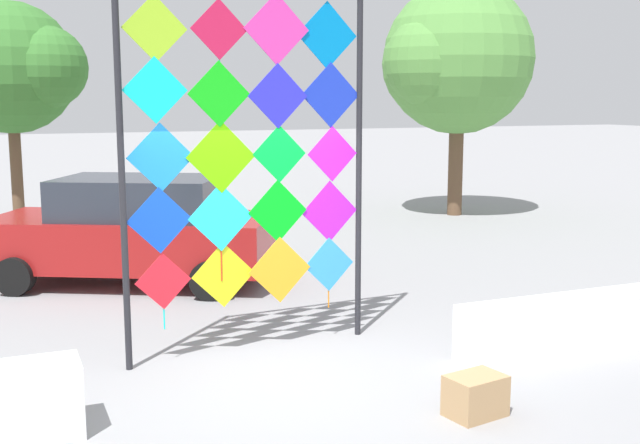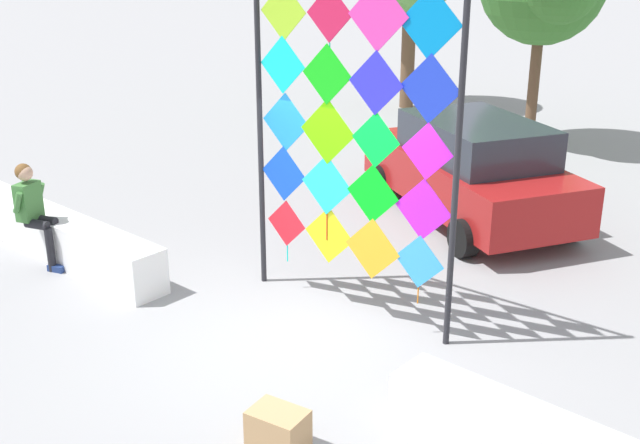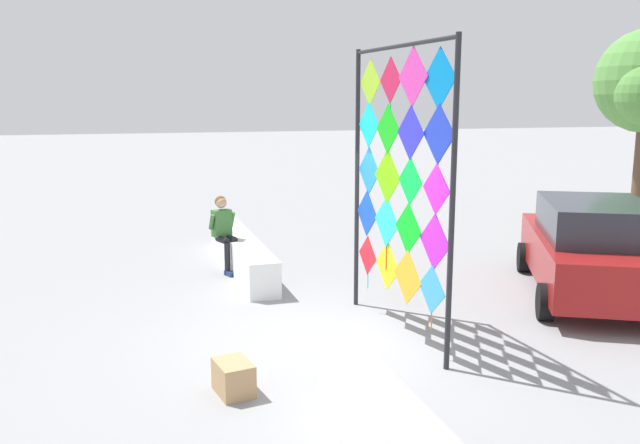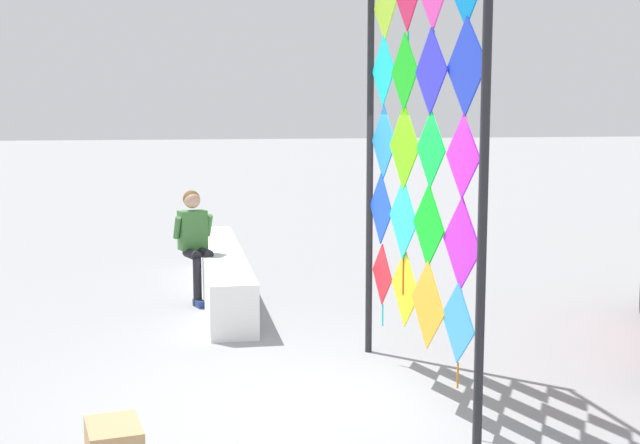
{
  "view_description": "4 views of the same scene",
  "coord_description": "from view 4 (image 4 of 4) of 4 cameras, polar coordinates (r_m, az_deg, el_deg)",
  "views": [
    {
      "loc": [
        -2.55,
        -7.01,
        2.84
      ],
      "look_at": [
        0.54,
        0.33,
        1.57
      ],
      "focal_mm": 43.86,
      "sensor_mm": 36.0,
      "label": 1
    },
    {
      "loc": [
        5.64,
        -5.64,
        4.46
      ],
      "look_at": [
        0.03,
        0.66,
        1.3
      ],
      "focal_mm": 44.3,
      "sensor_mm": 36.0,
      "label": 2
    },
    {
      "loc": [
        8.26,
        -2.47,
        3.28
      ],
      "look_at": [
        -0.36,
        0.17,
        1.59
      ],
      "focal_mm": 36.6,
      "sensor_mm": 36.0,
      "label": 3
    },
    {
      "loc": [
        7.23,
        -0.94,
        2.58
      ],
      "look_at": [
        -0.05,
        0.33,
        1.58
      ],
      "focal_mm": 48.03,
      "sensor_mm": 36.0,
      "label": 4
    }
  ],
  "objects": [
    {
      "name": "ground",
      "position": [
        7.73,
        -2.39,
        -11.77
      ],
      "size": [
        120.0,
        120.0,
        0.0
      ],
      "primitive_type": "plane",
      "color": "gray"
    },
    {
      "name": "plaza_ledge_left",
      "position": [
        11.76,
        -6.54,
        -3.42
      ],
      "size": [
        4.67,
        0.54,
        0.63
      ],
      "primitive_type": "cube",
      "color": "white",
      "rests_on": "ground"
    },
    {
      "name": "kite_display_rack",
      "position": [
        7.48,
        6.52,
        5.49
      ],
      "size": [
        2.84,
        0.25,
        4.04
      ],
      "color": "#232328",
      "rests_on": "ground"
    },
    {
      "name": "seated_vendor",
      "position": [
        11.38,
        -8.3,
        -1.01
      ],
      "size": [
        0.7,
        0.58,
        1.48
      ],
      "color": "black",
      "rests_on": "ground"
    }
  ]
}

